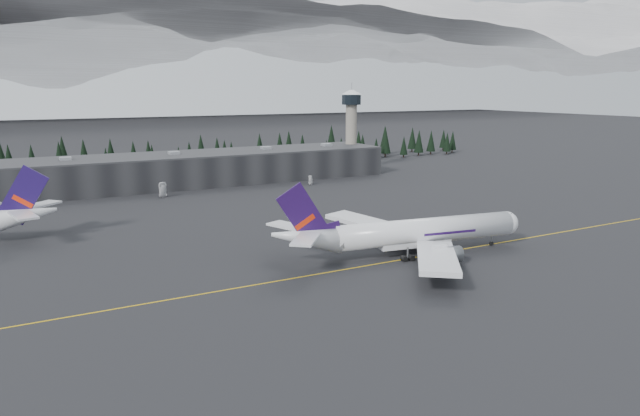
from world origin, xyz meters
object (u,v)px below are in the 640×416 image
terminal (199,168)px  jet_main (404,233)px  control_tower (351,121)px  gse_vehicle_a (163,195)px  gse_vehicle_b (311,183)px

terminal → jet_main: 124.69m
control_tower → jet_main: 142.96m
jet_main → gse_vehicle_a: bearing=117.1°
control_tower → jet_main: (-62.89, -127.10, -18.10)m
jet_main → gse_vehicle_a: 105.59m
control_tower → gse_vehicle_a: size_ratio=6.69×
control_tower → gse_vehicle_a: (-95.70, -26.84, -22.62)m
terminal → control_tower: (75.00, 3.00, 17.11)m
terminal → gse_vehicle_a: bearing=-131.0°
terminal → gse_vehicle_a: (-20.70, -23.84, -5.52)m
jet_main → gse_vehicle_a: size_ratio=11.28×
terminal → jet_main: (12.11, -124.10, -1.00)m
terminal → control_tower: 76.98m
control_tower → gse_vehicle_b: control_tower is taller
terminal → gse_vehicle_b: terminal is taller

